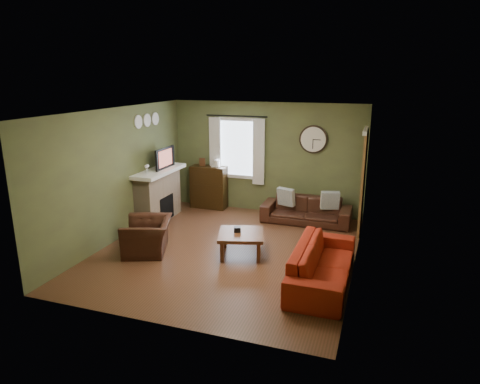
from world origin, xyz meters
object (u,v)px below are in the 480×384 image
(bookshelf, at_px, (209,187))
(armchair, at_px, (148,236))
(sofa_red, at_px, (323,264))
(sofa_brown, at_px, (306,210))
(coffee_table, at_px, (241,244))

(bookshelf, relative_size, armchair, 1.09)
(bookshelf, bearing_deg, sofa_red, -43.50)
(sofa_red, bearing_deg, sofa_brown, 15.58)
(sofa_brown, relative_size, coffee_table, 2.43)
(sofa_red, height_order, armchair, sofa_red)
(bookshelf, height_order, armchair, bookshelf)
(bookshelf, distance_m, sofa_brown, 2.52)
(bookshelf, height_order, sofa_brown, bookshelf)
(sofa_brown, xyz_separation_m, sofa_red, (0.76, -2.74, 0.03))
(sofa_brown, relative_size, sofa_red, 0.90)
(bookshelf, distance_m, sofa_red, 4.49)
(bookshelf, height_order, coffee_table, bookshelf)
(armchair, height_order, coffee_table, armchair)
(armchair, relative_size, coffee_table, 1.19)
(bookshelf, relative_size, coffee_table, 1.30)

